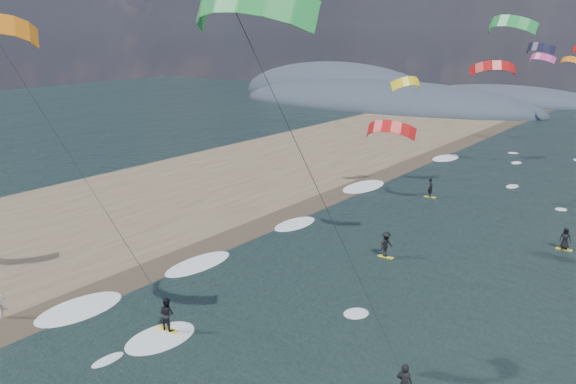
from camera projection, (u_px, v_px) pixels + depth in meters
The scene contains 8 objects.
sand_strip at pixel (11, 245), 46.27m from camera, with size 26.00×240.00×0.00m, color brown.
wet_sand_strip at pixel (124, 282), 39.62m from camera, with size 3.00×240.00×0.00m, color #382D23.
coastal_hills at pixel (378, 100), 135.44m from camera, with size 80.00×41.00×15.00m.
kitesurfer_near_a at pixel (267, 88), 21.27m from camera, with size 7.89×8.38×17.19m.
kitesurfer_near_b at pixel (48, 130), 28.57m from camera, with size 6.91×9.34×16.36m.
far_kitesurfers at pixel (440, 228), 47.36m from camera, with size 14.56×17.70×1.85m.
bg_kite_field at pixel (535, 58), 64.21m from camera, with size 15.37×67.94×8.06m.
shoreline_surf at pixel (191, 264), 42.72m from camera, with size 2.40×79.40×0.11m.
Camera 1 is at (17.48, -14.44, 15.42)m, focal length 40.00 mm.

